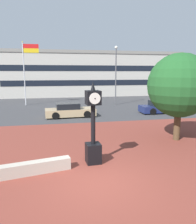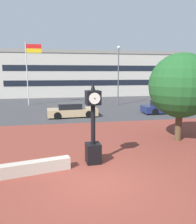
% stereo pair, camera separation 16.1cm
% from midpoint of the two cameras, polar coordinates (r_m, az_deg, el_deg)
% --- Properties ---
extents(ground_plane, '(200.00, 200.00, 0.00)m').
position_cam_midpoint_polar(ground_plane, '(8.71, -0.16, -17.36)').
color(ground_plane, '#38383A').
extents(plaza_brick_paving, '(44.00, 13.84, 0.01)m').
position_cam_midpoint_polar(plaza_brick_paving, '(11.35, -2.81, -10.62)').
color(plaza_brick_paving, brown).
rests_on(plaza_brick_paving, ground).
extents(planter_wall, '(3.21, 1.04, 0.50)m').
position_cam_midpoint_polar(planter_wall, '(9.54, -16.47, -13.58)').
color(planter_wall, '#ADA393').
rests_on(planter_wall, ground).
extents(street_clock, '(0.68, 0.72, 3.65)m').
position_cam_midpoint_polar(street_clock, '(9.79, -0.80, -4.68)').
color(street_clock, black).
rests_on(street_clock, ground).
extents(plaza_tree, '(4.01, 3.73, 5.15)m').
position_cam_midpoint_polar(plaza_tree, '(14.01, 21.30, 6.03)').
color(plaza_tree, '#4C3823').
rests_on(plaza_tree, ground).
extents(car_street_near, '(4.56, 1.85, 1.28)m').
position_cam_midpoint_polar(car_street_near, '(23.24, 16.89, 1.13)').
color(car_street_near, navy).
rests_on(car_street_near, ground).
extents(car_street_far, '(4.60, 2.11, 1.28)m').
position_cam_midpoint_polar(car_street_far, '(20.50, -6.56, 0.36)').
color(car_street_far, tan).
rests_on(car_street_far, ground).
extents(flagpole_primary, '(1.92, 0.14, 7.68)m').
position_cam_midpoint_polar(flagpole_primary, '(28.89, -17.16, 11.06)').
color(flagpole_primary, silver).
rests_on(flagpole_primary, ground).
extents(civic_building, '(32.45, 10.79, 7.58)m').
position_cam_midpoint_polar(civic_building, '(42.10, -1.82, 9.80)').
color(civic_building, '#B2ADA3').
rests_on(civic_building, ground).
extents(street_lamp_post, '(0.36, 0.36, 7.18)m').
position_cam_midpoint_polar(street_lamp_post, '(27.71, 5.42, 10.74)').
color(street_lamp_post, '#4C4C51').
rests_on(street_lamp_post, ground).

